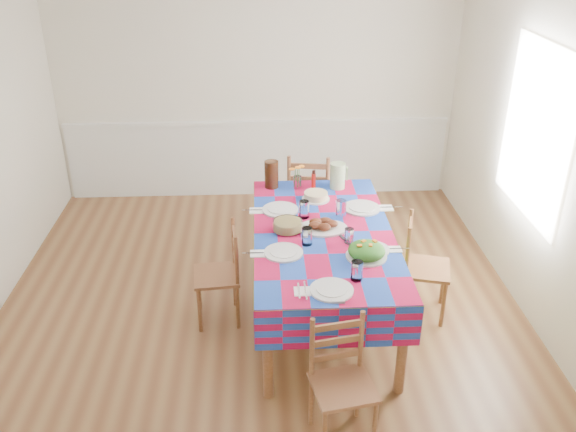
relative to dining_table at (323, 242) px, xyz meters
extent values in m
cube|color=brown|center=(-0.51, 0.01, -0.73)|extent=(4.50, 5.00, 0.04)
cube|color=silver|center=(-0.51, 2.53, 0.64)|extent=(4.50, 0.04, 2.70)
cube|color=silver|center=(-0.51, -2.51, 0.64)|extent=(4.50, 0.04, 2.70)
cube|color=silver|center=(1.76, 0.01, 0.64)|extent=(0.04, 5.00, 2.70)
cube|color=white|center=(-0.51, 2.48, 0.19)|extent=(4.41, 0.06, 0.04)
cube|color=white|center=(-0.51, 2.50, -0.26)|extent=(4.41, 0.03, 0.90)
plane|color=white|center=(1.72, 0.31, 0.79)|extent=(0.00, 1.40, 1.40)
cylinder|color=brown|center=(-0.47, -0.94, -0.34)|extent=(0.07, 0.07, 0.75)
cylinder|color=brown|center=(0.47, -0.94, -0.34)|extent=(0.07, 0.07, 0.75)
cylinder|color=brown|center=(-0.47, 0.94, -0.34)|extent=(0.07, 0.07, 0.75)
cylinder|color=brown|center=(0.47, 0.94, -0.34)|extent=(0.07, 0.07, 0.75)
cube|color=brown|center=(0.00, 0.00, 0.06)|extent=(1.06, 2.01, 0.04)
cube|color=#9F0D38|center=(0.00, 0.00, 0.09)|extent=(1.10, 2.05, 0.01)
cube|color=#9F0D38|center=(-0.55, 0.00, -0.08)|extent=(0.01, 2.05, 0.32)
cube|color=#9F0D38|center=(0.55, 0.00, -0.08)|extent=(0.01, 2.05, 0.32)
cube|color=#9F0D38|center=(0.00, -1.03, -0.08)|extent=(1.10, 0.01, 0.32)
cube|color=#9F0D38|center=(0.00, 1.03, -0.08)|extent=(1.10, 0.01, 0.32)
cylinder|color=silver|center=(-0.03, -0.83, 0.10)|extent=(0.30, 0.30, 0.02)
cylinder|color=silver|center=(-0.03, -0.83, 0.11)|extent=(0.21, 0.21, 0.01)
cylinder|color=white|center=(0.16, -0.70, 0.16)|extent=(0.08, 0.08, 0.14)
cube|color=white|center=(-0.23, -0.83, 0.09)|extent=(0.11, 0.11, 0.01)
cube|color=silver|center=(-0.25, -0.83, 0.10)|extent=(0.01, 0.19, 0.00)
cube|color=silver|center=(-0.21, -0.83, 0.10)|extent=(0.01, 0.22, 0.00)
cylinder|color=silver|center=(-0.33, -0.32, 0.10)|extent=(0.29, 0.29, 0.02)
cylinder|color=silver|center=(-0.33, -0.32, 0.11)|extent=(0.21, 0.21, 0.01)
cylinder|color=white|center=(-0.15, -0.19, 0.16)|extent=(0.08, 0.08, 0.14)
cube|color=white|center=(-0.53, -0.32, 0.09)|extent=(0.11, 0.11, 0.01)
cube|color=silver|center=(-0.55, -0.32, 0.10)|extent=(0.18, 0.01, 0.00)
cube|color=silver|center=(-0.50, -0.32, 0.10)|extent=(0.22, 0.01, 0.00)
cylinder|color=silver|center=(-0.33, 0.40, 0.10)|extent=(0.31, 0.31, 0.02)
cylinder|color=silver|center=(-0.33, 0.40, 0.11)|extent=(0.22, 0.22, 0.01)
cylinder|color=white|center=(-0.13, 0.26, 0.16)|extent=(0.09, 0.09, 0.15)
cube|color=white|center=(-0.53, 0.40, 0.09)|extent=(0.11, 0.11, 0.01)
cube|color=silver|center=(-0.56, 0.40, 0.10)|extent=(0.19, 0.01, 0.00)
cube|color=silver|center=(-0.51, 0.40, 0.10)|extent=(0.23, 0.01, 0.00)
cylinder|color=silver|center=(0.34, -0.31, 0.10)|extent=(0.26, 0.26, 0.01)
cylinder|color=silver|center=(0.34, -0.31, 0.11)|extent=(0.18, 0.18, 0.01)
cylinder|color=white|center=(0.17, -0.19, 0.15)|extent=(0.07, 0.07, 0.12)
cube|color=white|center=(0.51, -0.31, 0.09)|extent=(0.10, 0.10, 0.01)
cube|color=silver|center=(0.49, -0.31, 0.10)|extent=(0.16, 0.01, 0.00)
cube|color=silver|center=(0.53, -0.31, 0.10)|extent=(0.19, 0.01, 0.00)
cylinder|color=silver|center=(0.37, 0.40, 0.10)|extent=(0.31, 0.31, 0.02)
cylinder|color=silver|center=(0.37, 0.40, 0.11)|extent=(0.22, 0.22, 0.01)
cylinder|color=white|center=(0.17, 0.26, 0.17)|extent=(0.09, 0.09, 0.15)
cube|color=white|center=(0.58, 0.40, 0.09)|extent=(0.12, 0.12, 0.01)
cube|color=silver|center=(0.55, 0.40, 0.10)|extent=(0.20, 0.01, 0.00)
cube|color=silver|center=(0.60, 0.40, 0.10)|extent=(0.23, 0.01, 0.00)
ellipsoid|color=silver|center=(0.00, 0.04, 0.10)|extent=(0.40, 0.29, 0.02)
ellipsoid|color=black|center=(0.07, 0.04, 0.14)|extent=(0.11, 0.09, 0.06)
ellipsoid|color=black|center=(0.02, 0.09, 0.14)|extent=(0.11, 0.09, 0.06)
ellipsoid|color=black|center=(-0.05, 0.08, 0.14)|extent=(0.11, 0.09, 0.06)
ellipsoid|color=black|center=(-0.07, 0.02, 0.14)|extent=(0.11, 0.09, 0.06)
ellipsoid|color=black|center=(0.00, -0.01, 0.14)|extent=(0.11, 0.09, 0.06)
cylinder|color=silver|center=(0.28, -0.40, 0.10)|extent=(0.31, 0.31, 0.01)
ellipsoid|color=#134B12|center=(0.28, -0.40, 0.14)|extent=(0.27, 0.27, 0.12)
cube|color=orange|center=(0.22, -0.43, 0.21)|extent=(0.04, 0.03, 0.01)
cube|color=orange|center=(0.26, -0.37, 0.21)|extent=(0.04, 0.04, 0.01)
cube|color=orange|center=(0.30, -0.43, 0.21)|extent=(0.03, 0.04, 0.01)
cube|color=orange|center=(0.34, -0.37, 0.21)|extent=(0.04, 0.04, 0.01)
cylinder|color=white|center=(-0.28, 0.04, 0.13)|extent=(0.24, 0.24, 0.08)
cylinder|color=#D9D073|center=(-0.28, 0.04, 0.13)|extent=(0.22, 0.22, 0.07)
cylinder|color=silver|center=(-0.01, 0.60, 0.10)|extent=(0.24, 0.24, 0.01)
cylinder|color=#D1BD7F|center=(-0.01, 0.60, 0.13)|extent=(0.21, 0.21, 0.06)
cube|color=black|center=(0.14, -0.10, 0.09)|extent=(0.13, 0.30, 0.01)
cube|color=black|center=(0.19, -0.08, 0.09)|extent=(0.06, 0.32, 0.01)
cylinder|color=white|center=(-0.15, 0.85, 0.15)|extent=(0.07, 0.07, 0.12)
cylinder|color=#216522|center=(-0.17, 0.85, 0.20)|extent=(0.01, 0.01, 0.17)
ellipsoid|color=orange|center=(-0.20, 0.85, 0.28)|extent=(0.06, 0.06, 0.02)
cylinder|color=#216522|center=(-0.14, 0.86, 0.20)|extent=(0.01, 0.01, 0.17)
ellipsoid|color=orange|center=(-0.12, 0.87, 0.30)|extent=(0.06, 0.06, 0.02)
cylinder|color=#216522|center=(-0.15, 0.83, 0.20)|extent=(0.01, 0.01, 0.17)
ellipsoid|color=orange|center=(-0.15, 0.81, 0.31)|extent=(0.06, 0.06, 0.02)
cylinder|color=#AF130E|center=(0.00, 0.87, 0.17)|extent=(0.04, 0.04, 0.17)
cylinder|color=#A8C98D|center=(0.21, 0.85, 0.21)|extent=(0.14, 0.14, 0.24)
cylinder|color=black|center=(-0.39, 0.89, 0.22)|extent=(0.13, 0.13, 0.25)
cube|color=silver|center=(0.00, -0.97, 0.10)|extent=(0.09, 0.03, 0.02)
cylinder|color=brown|center=(0.19, -1.46, -0.51)|extent=(0.03, 0.03, 0.41)
cylinder|color=brown|center=(-0.19, -1.22, -0.51)|extent=(0.03, 0.03, 0.41)
cylinder|color=brown|center=(0.13, -1.16, -0.51)|extent=(0.03, 0.03, 0.41)
cube|color=brown|center=(0.00, -1.34, -0.29)|extent=(0.44, 0.43, 0.03)
cylinder|color=brown|center=(-0.19, -1.22, -0.08)|extent=(0.03, 0.03, 0.45)
cylinder|color=brown|center=(0.13, -1.15, -0.08)|extent=(0.03, 0.03, 0.45)
cube|color=brown|center=(-0.03, -1.18, -0.17)|extent=(0.32, 0.08, 0.05)
cube|color=brown|center=(-0.03, -1.18, -0.05)|extent=(0.32, 0.08, 0.05)
cube|color=brown|center=(-0.03, -1.18, 0.06)|extent=(0.32, 0.08, 0.05)
cylinder|color=brown|center=(0.21, 1.49, -0.48)|extent=(0.04, 0.04, 0.47)
cylinder|color=brown|center=(-0.16, 1.55, -0.48)|extent=(0.04, 0.04, 0.47)
cylinder|color=brown|center=(0.16, 1.14, -0.48)|extent=(0.04, 0.04, 0.47)
cylinder|color=brown|center=(-0.21, 1.20, -0.48)|extent=(0.04, 0.04, 0.47)
cube|color=brown|center=(0.00, 1.34, -0.23)|extent=(0.50, 0.48, 0.03)
cylinder|color=brown|center=(0.15, 1.13, 0.01)|extent=(0.04, 0.04, 0.52)
cylinder|color=brown|center=(-0.21, 1.19, 0.01)|extent=(0.04, 0.04, 0.52)
cube|color=brown|center=(-0.03, 1.16, -0.09)|extent=(0.37, 0.08, 0.05)
cube|color=brown|center=(-0.03, 1.16, 0.04)|extent=(0.37, 0.08, 0.05)
cube|color=brown|center=(-0.03, 1.16, 0.18)|extent=(0.37, 0.08, 0.05)
cylinder|color=brown|center=(-1.04, 0.15, -0.51)|extent=(0.03, 0.03, 0.41)
cylinder|color=brown|center=(-1.00, -0.18, -0.51)|extent=(0.03, 0.03, 0.41)
cylinder|color=brown|center=(-0.73, 0.18, -0.51)|extent=(0.03, 0.03, 0.41)
cylinder|color=brown|center=(-0.70, -0.15, -0.51)|extent=(0.03, 0.03, 0.41)
cube|color=brown|center=(-0.87, 0.00, -0.29)|extent=(0.40, 0.41, 0.03)
cylinder|color=brown|center=(-0.72, 0.18, -0.08)|extent=(0.03, 0.03, 0.45)
cylinder|color=brown|center=(-0.69, -0.15, -0.08)|extent=(0.03, 0.03, 0.45)
cube|color=brown|center=(-0.71, 0.02, -0.17)|extent=(0.05, 0.33, 0.05)
cube|color=brown|center=(-0.71, 0.02, -0.05)|extent=(0.05, 0.33, 0.05)
cube|color=brown|center=(-0.71, 0.02, 0.06)|extent=(0.05, 0.33, 0.05)
cylinder|color=brown|center=(0.98, -0.20, -0.50)|extent=(0.03, 0.03, 0.42)
cylinder|color=brown|center=(1.06, 0.12, -0.50)|extent=(0.03, 0.03, 0.42)
cylinder|color=brown|center=(0.67, -0.12, -0.50)|extent=(0.03, 0.03, 0.42)
cylinder|color=brown|center=(0.76, 0.20, -0.50)|extent=(0.03, 0.03, 0.42)
cube|color=brown|center=(0.87, 0.00, -0.28)|extent=(0.46, 0.48, 0.03)
cylinder|color=brown|center=(0.66, -0.12, -0.06)|extent=(0.03, 0.03, 0.47)
cylinder|color=brown|center=(0.75, 0.21, -0.06)|extent=(0.03, 0.03, 0.47)
cube|color=brown|center=(0.71, 0.04, -0.15)|extent=(0.11, 0.33, 0.05)
cube|color=brown|center=(0.71, 0.04, -0.03)|extent=(0.11, 0.33, 0.05)
cube|color=brown|center=(0.71, 0.04, 0.09)|extent=(0.11, 0.33, 0.05)
camera|label=1|loc=(-0.49, -4.23, 2.39)|focal=38.00mm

